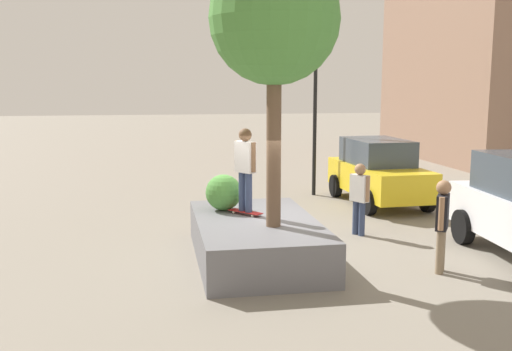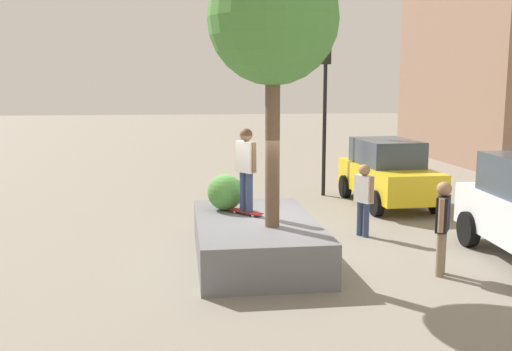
# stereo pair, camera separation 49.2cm
# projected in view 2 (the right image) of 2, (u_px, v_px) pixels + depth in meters

# --- Properties ---
(ground_plane) EXTENTS (120.00, 120.00, 0.00)m
(ground_plane) POSITION_uv_depth(u_px,v_px,m) (272.00, 255.00, 11.98)
(ground_plane) COLOR gray
(planter_ledge) EXTENTS (4.18, 2.41, 0.83)m
(planter_ledge) POSITION_uv_depth(u_px,v_px,m) (256.00, 239.00, 11.66)
(planter_ledge) COLOR slate
(planter_ledge) RESTS_ON ground
(plaza_tree) EXTENTS (2.42, 2.42, 5.10)m
(plaza_tree) POSITION_uv_depth(u_px,v_px,m) (273.00, 21.00, 10.42)
(plaza_tree) COLOR brown
(plaza_tree) RESTS_ON planter_ledge
(boxwood_shrub) EXTENTS (0.78, 0.78, 0.78)m
(boxwood_shrub) POSITION_uv_depth(u_px,v_px,m) (225.00, 192.00, 12.41)
(boxwood_shrub) COLOR #4C8C3D
(boxwood_shrub) RESTS_ON planter_ledge
(skateboard) EXTENTS (0.74, 0.68, 0.07)m
(skateboard) POSITION_uv_depth(u_px,v_px,m) (246.00, 212.00, 12.00)
(skateboard) COLOR #A51E1E
(skateboard) RESTS_ON planter_ledge
(skateboarder) EXTENTS (0.51, 0.42, 1.75)m
(skateboarder) POSITION_uv_depth(u_px,v_px,m) (246.00, 164.00, 11.84)
(skateboarder) COLOR navy
(skateboarder) RESTS_ON skateboard
(sedan_parked) EXTENTS (4.22, 2.08, 1.93)m
(sedan_parked) POSITION_uv_depth(u_px,v_px,m) (388.00, 172.00, 16.92)
(sedan_parked) COLOR gold
(sedan_parked) RESTS_ON ground
(traffic_light_median) EXTENTS (0.34, 0.37, 5.03)m
(traffic_light_median) POSITION_uv_depth(u_px,v_px,m) (325.00, 90.00, 17.96)
(traffic_light_median) COLOR black
(traffic_light_median) RESTS_ON ground
(bystander_watching) EXTENTS (0.52, 0.43, 1.78)m
(bystander_watching) POSITION_uv_depth(u_px,v_px,m) (443.00, 221.00, 10.57)
(bystander_watching) COLOR #847056
(bystander_watching) RESTS_ON ground
(pedestrian_crossing) EXTENTS (0.52, 0.39, 1.71)m
(pedestrian_crossing) POSITION_uv_depth(u_px,v_px,m) (364.00, 195.00, 13.33)
(pedestrian_crossing) COLOR navy
(pedestrian_crossing) RESTS_ON ground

